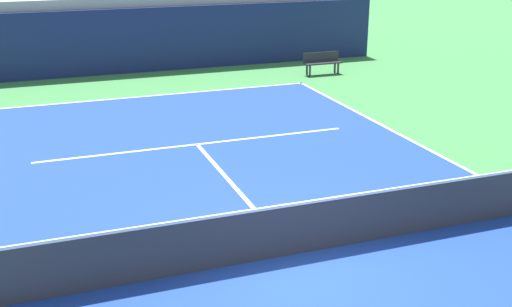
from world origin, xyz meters
The scene contains 10 objects.
ground_plane centered at (0.00, 0.00, 0.00)m, with size 80.00×80.00×0.00m, color #387A3D.
court_surface centered at (0.00, 0.00, 0.01)m, with size 11.00×24.00×0.01m, color navy.
baseline_far centered at (0.00, 11.95, 0.01)m, with size 11.00×0.10×0.00m, color white.
service_line_far centered at (0.00, 6.40, 0.01)m, with size 8.26×0.10×0.00m, color white.
centre_service_line centered at (0.00, 3.20, 0.01)m, with size 0.10×6.40×0.00m, color white.
back_wall centered at (0.00, 16.00, 1.24)m, with size 20.71×0.30×2.49m, color navy.
stands_tier_lower centered at (0.00, 17.35, 1.43)m, with size 20.71×2.40×2.87m, color #9E9E99.
stands_tier_upper centered at (0.00, 19.75, 1.89)m, with size 20.71×2.40×3.77m, color #9E9E99.
tennis_net centered at (0.00, 0.00, 0.51)m, with size 11.08×0.08×1.07m.
player_bench centered at (6.83, 13.12, 0.51)m, with size 1.50×0.40×0.85m.
Camera 1 is at (-4.03, -9.09, 5.33)m, focal length 45.06 mm.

